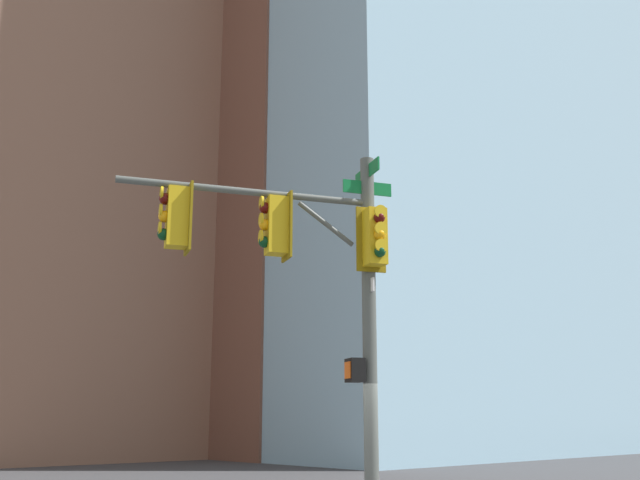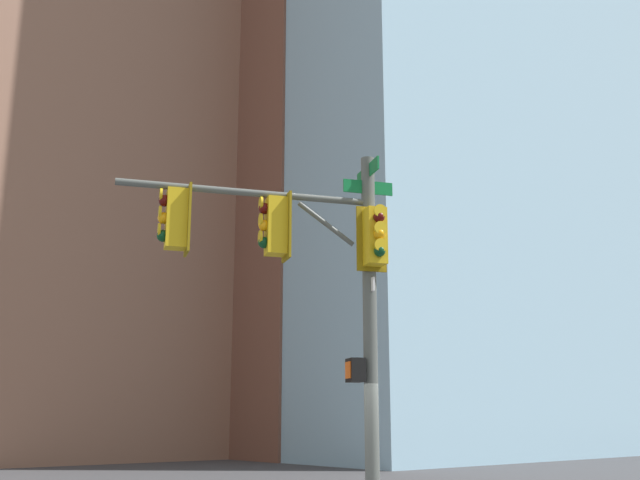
% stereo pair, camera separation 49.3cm
% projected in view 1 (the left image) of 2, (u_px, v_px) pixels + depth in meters
% --- Properties ---
extents(signal_pole_assembly, '(2.40, 4.49, 6.53)m').
position_uv_depth(signal_pole_assembly, '(316.00, 272.00, 12.68)').
color(signal_pole_assembly, '#4C514C').
rests_on(signal_pole_assembly, ground_plane).
extents(building_brick_nearside, '(25.95, 18.75, 46.43)m').
position_uv_depth(building_brick_nearside, '(259.00, 117.00, 53.83)').
color(building_brick_nearside, brown).
rests_on(building_brick_nearside, ground_plane).
extents(building_glass_tower, '(28.78, 33.04, 56.94)m').
position_uv_depth(building_glass_tower, '(383.00, 56.00, 55.79)').
color(building_glass_tower, '#8CB2C6').
rests_on(building_glass_tower, ground_plane).
extents(building_brick_farside, '(23.93, 14.63, 37.67)m').
position_uv_depth(building_brick_farside, '(196.00, 217.00, 63.96)').
color(building_brick_farside, '#4C3328').
rests_on(building_brick_farside, ground_plane).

